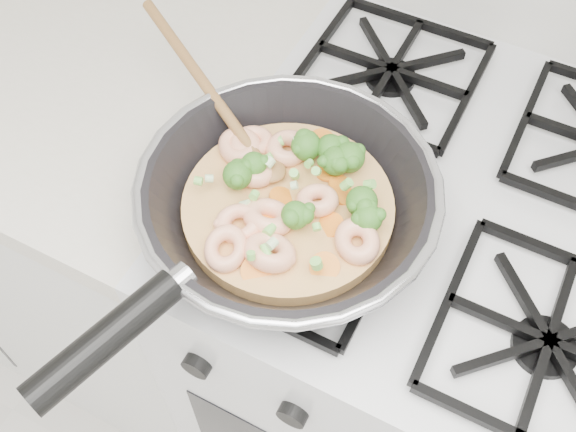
% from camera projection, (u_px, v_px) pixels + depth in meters
% --- Properties ---
extents(stove, '(0.60, 0.60, 0.92)m').
position_uv_depth(stove, '(405.00, 342.00, 1.20)').
color(stove, silver).
rests_on(stove, ground).
extents(counter_left, '(1.00, 0.60, 0.90)m').
position_uv_depth(counter_left, '(48.00, 181.00, 1.41)').
color(counter_left, white).
rests_on(counter_left, ground).
extents(skillet, '(0.46, 0.50, 0.10)m').
position_uv_depth(skillet, '(285.00, 201.00, 0.75)').
color(skillet, black).
rests_on(skillet, stove).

